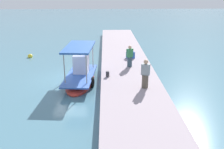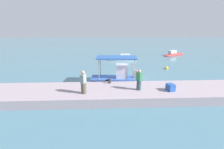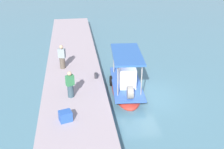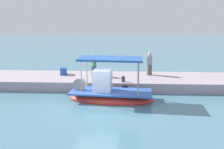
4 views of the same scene
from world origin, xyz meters
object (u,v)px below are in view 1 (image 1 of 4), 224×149
(main_fishing_boat, at_px, (81,76))
(mooring_bollard, at_px, (108,74))
(fisherman_near_bollard, at_px, (130,57))
(fisherman_by_crate, at_px, (145,75))
(cargo_crate, at_px, (130,55))
(marker_buoy, at_px, (30,56))

(main_fishing_boat, xyz_separation_m, mooring_bollard, (-0.85, -1.93, 0.42))
(fisherman_near_bollard, relative_size, fisherman_by_crate, 0.93)
(cargo_crate, distance_m, marker_buoy, 10.02)
(fisherman_near_bollard, relative_size, marker_buoy, 3.47)
(cargo_crate, bearing_deg, main_fishing_boat, 134.39)
(cargo_crate, height_order, marker_buoy, cargo_crate)
(marker_buoy, bearing_deg, fisherman_by_crate, -135.18)
(fisherman_near_bollard, distance_m, marker_buoy, 10.81)
(main_fishing_boat, height_order, mooring_bollard, main_fishing_boat)
(main_fishing_boat, height_order, cargo_crate, main_fishing_boat)
(marker_buoy, bearing_deg, fisherman_near_bollard, -120.89)
(main_fishing_boat, distance_m, marker_buoy, 8.88)
(fisherman_near_bollard, height_order, fisherman_by_crate, fisherman_by_crate)
(fisherman_by_crate, height_order, cargo_crate, fisherman_by_crate)
(fisherman_by_crate, relative_size, mooring_bollard, 4.72)
(cargo_crate, relative_size, marker_buoy, 1.33)
(fisherman_by_crate, xyz_separation_m, cargo_crate, (6.75, 0.24, -0.53))
(fisherman_near_bollard, distance_m, fisherman_by_crate, 4.33)
(cargo_crate, bearing_deg, marker_buoy, 72.21)
(fisherman_near_bollard, bearing_deg, mooring_bollard, 142.77)
(mooring_bollard, bearing_deg, main_fishing_boat, 66.30)
(mooring_bollard, relative_size, marker_buoy, 0.79)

